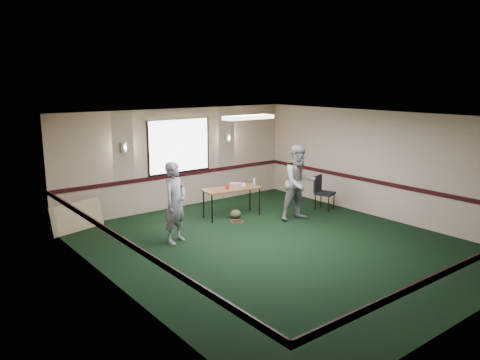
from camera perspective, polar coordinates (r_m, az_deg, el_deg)
ground at (r=10.03m, az=4.61°, el=-7.95°), size 8.00×8.00×0.00m
room_shell at (r=11.23m, az=-2.58°, el=2.59°), size 8.00×8.02×8.00m
folding_table at (r=11.88m, az=-1.01°, el=-1.25°), size 1.56×0.79×0.75m
projector at (r=12.01m, az=-0.50°, el=-0.60°), size 0.36×0.33×0.10m
game_console at (r=12.13m, az=0.09°, el=-0.58°), size 0.27×0.25×0.05m
red_cup at (r=11.76m, az=-1.55°, el=-0.82°), size 0.08×0.08×0.12m
water_bottle at (r=12.11m, az=1.75°, el=-0.26°), size 0.06×0.06×0.20m
duffel_bag at (r=11.89m, az=-0.55°, el=-4.15°), size 0.34×0.28×0.21m
cable_coil at (r=11.60m, az=-0.36°, el=-5.08°), size 0.32×0.32×0.02m
folded_table at (r=11.48m, az=-19.28°, el=-4.25°), size 1.32×0.52×0.67m
conference_chair at (r=12.81m, az=9.95°, el=-1.17°), size 0.58×0.59×0.92m
person_left at (r=10.05m, az=-7.90°, el=-2.76°), size 0.75×0.64×1.75m
person_right at (r=11.68m, az=7.22°, el=-0.32°), size 1.04×0.88×1.89m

